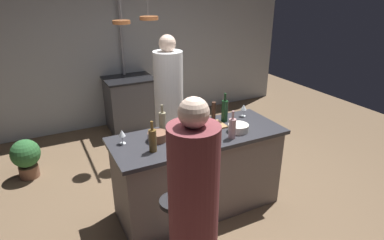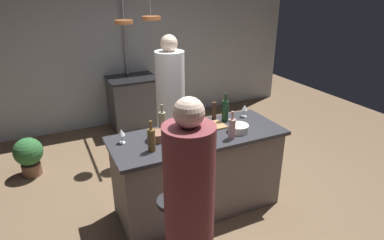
{
  "view_description": "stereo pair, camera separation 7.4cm",
  "coord_description": "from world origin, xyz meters",
  "views": [
    {
      "loc": [
        -1.42,
        -2.65,
        2.32
      ],
      "look_at": [
        0.0,
        0.15,
        1.0
      ],
      "focal_mm": 30.43,
      "sensor_mm": 36.0,
      "label": 1
    },
    {
      "loc": [
        -1.36,
        -2.68,
        2.32
      ],
      "look_at": [
        0.0,
        0.15,
        1.0
      ],
      "focal_mm": 30.43,
      "sensor_mm": 36.0,
      "label": 2
    }
  ],
  "objects": [
    {
      "name": "ground_plane",
      "position": [
        0.0,
        0.0,
        0.0
      ],
      "size": [
        9.0,
        9.0,
        0.0
      ],
      "primitive_type": "plane",
      "color": "brown"
    },
    {
      "name": "kitchen_island",
      "position": [
        0.0,
        0.0,
        0.45
      ],
      "size": [
        1.8,
        0.72,
        0.9
      ],
      "color": "slate",
      "rests_on": "ground_plane"
    },
    {
      "name": "potted_plant",
      "position": [
        -1.66,
        1.54,
        0.3
      ],
      "size": [
        0.36,
        0.36,
        0.52
      ],
      "color": "brown",
      "rests_on": "ground_plane"
    },
    {
      "name": "overhead_pot_rack",
      "position": [
        -0.05,
        2.04,
        1.62
      ],
      "size": [
        0.58,
        1.39,
        2.17
      ],
      "color": "gray",
      "rests_on": "ground_plane"
    },
    {
      "name": "wine_bottle_white",
      "position": [
        -0.31,
        0.19,
        1.02
      ],
      "size": [
        0.07,
        0.07,
        0.31
      ],
      "color": "gray",
      "rests_on": "kitchen_island"
    },
    {
      "name": "wine_bottle_amber",
      "position": [
        -0.54,
        -0.13,
        1.01
      ],
      "size": [
        0.07,
        0.07,
        0.3
      ],
      "color": "brown",
      "rests_on": "kitchen_island"
    },
    {
      "name": "cutting_board",
      "position": [
        0.19,
        0.1,
        0.91
      ],
      "size": [
        0.32,
        0.22,
        0.02
      ],
      "primitive_type": "cube",
      "color": "#997047",
      "rests_on": "kitchen_island"
    },
    {
      "name": "back_wall",
      "position": [
        0.0,
        2.85,
        1.3
      ],
      "size": [
        6.4,
        0.16,
        2.6
      ],
      "primitive_type": "cube",
      "color": "#9EA3A8",
      "rests_on": "ground_plane"
    },
    {
      "name": "wine_bottle_rose",
      "position": [
        0.25,
        -0.23,
        1.01
      ],
      "size": [
        0.07,
        0.07,
        0.29
      ],
      "color": "#B78C8E",
      "rests_on": "kitchen_island"
    },
    {
      "name": "wine_glass_by_chef",
      "position": [
        -0.75,
        0.14,
        1.01
      ],
      "size": [
        0.07,
        0.07,
        0.15
      ],
      "color": "silver",
      "rests_on": "kitchen_island"
    },
    {
      "name": "stove_range",
      "position": [
        0.0,
        2.45,
        0.45
      ],
      "size": [
        0.8,
        0.64,
        0.89
      ],
      "color": "#47474C",
      "rests_on": "ground_plane"
    },
    {
      "name": "wine_glass_near_right_guest",
      "position": [
        0.69,
        0.19,
        1.01
      ],
      "size": [
        0.07,
        0.07,
        0.15
      ],
      "color": "silver",
      "rests_on": "kitchen_island"
    },
    {
      "name": "wine_glass_near_left_guest",
      "position": [
        -0.13,
        -0.22,
        1.01
      ],
      "size": [
        0.07,
        0.07,
        0.15
      ],
      "color": "silver",
      "rests_on": "kitchen_island"
    },
    {
      "name": "wine_bottle_red",
      "position": [
        0.42,
        0.17,
        1.03
      ],
      "size": [
        0.07,
        0.07,
        0.32
      ],
      "color": "#143319",
      "rests_on": "kitchen_island"
    },
    {
      "name": "mixing_bowl_ceramic",
      "position": [
        0.4,
        -0.12,
        0.94
      ],
      "size": [
        0.21,
        0.21,
        0.08
      ],
      "primitive_type": "cylinder",
      "color": "silver",
      "rests_on": "kitchen_island"
    },
    {
      "name": "guest_left",
      "position": [
        -0.56,
        -0.98,
        0.78
      ],
      "size": [
        0.36,
        0.36,
        1.68
      ],
      "color": "brown",
      "rests_on": "ground_plane"
    },
    {
      "name": "pepper_mill",
      "position": [
        0.33,
        0.26,
        1.01
      ],
      "size": [
        0.05,
        0.05,
        0.21
      ],
      "primitive_type": "cylinder",
      "color": "#382319",
      "rests_on": "kitchen_island"
    },
    {
      "name": "chef",
      "position": [
        0.12,
        1.05,
        0.81
      ],
      "size": [
        0.37,
        0.37,
        1.76
      ],
      "color": "white",
      "rests_on": "ground_plane"
    },
    {
      "name": "mixing_bowl_wooden",
      "position": [
        -0.42,
        0.06,
        0.94
      ],
      "size": [
        0.19,
        0.19,
        0.08
      ],
      "primitive_type": "cylinder",
      "color": "brown",
      "rests_on": "kitchen_island"
    },
    {
      "name": "bar_stool_left",
      "position": [
        -0.55,
        -0.62,
        0.38
      ],
      "size": [
        0.28,
        0.28,
        0.68
      ],
      "color": "#4C4C51",
      "rests_on": "ground_plane"
    }
  ]
}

